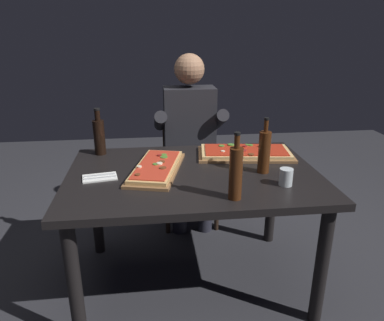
% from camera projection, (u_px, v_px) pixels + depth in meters
% --- Properties ---
extents(ground_plane, '(6.40, 6.40, 0.00)m').
position_uv_depth(ground_plane, '(193.00, 280.00, 2.30)').
color(ground_plane, '#2D2D33').
extents(dining_table, '(1.40, 0.96, 0.74)m').
position_uv_depth(dining_table, '(193.00, 187.00, 2.08)').
color(dining_table, black).
rests_on(dining_table, ground_plane).
extents(pizza_rectangular_front, '(0.62, 0.36, 0.05)m').
position_uv_depth(pizza_rectangular_front, '(245.00, 153.00, 2.29)').
color(pizza_rectangular_front, brown).
rests_on(pizza_rectangular_front, dining_table).
extents(pizza_rectangular_left, '(0.37, 0.59, 0.05)m').
position_uv_depth(pizza_rectangular_left, '(157.00, 167.00, 2.05)').
color(pizza_rectangular_left, brown).
rests_on(pizza_rectangular_left, dining_table).
extents(wine_bottle_dark, '(0.06, 0.06, 0.33)m').
position_uv_depth(wine_bottle_dark, '(236.00, 172.00, 1.68)').
color(wine_bottle_dark, '#47230F').
rests_on(wine_bottle_dark, dining_table).
extents(oil_bottle_amber, '(0.07, 0.07, 0.30)m').
position_uv_depth(oil_bottle_amber, '(99.00, 136.00, 2.29)').
color(oil_bottle_amber, black).
rests_on(oil_bottle_amber, dining_table).
extents(vinegar_bottle_green, '(0.07, 0.07, 0.31)m').
position_uv_depth(vinegar_bottle_green, '(264.00, 151.00, 2.00)').
color(vinegar_bottle_green, '#47230F').
rests_on(vinegar_bottle_green, dining_table).
extents(tumbler_near_camera, '(0.07, 0.07, 0.09)m').
position_uv_depth(tumbler_near_camera, '(286.00, 178.00, 1.86)').
color(tumbler_near_camera, silver).
rests_on(tumbler_near_camera, dining_table).
extents(napkin_cutlery_set, '(0.20, 0.14, 0.01)m').
position_uv_depth(napkin_cutlery_set, '(100.00, 177.00, 1.96)').
color(napkin_cutlery_set, white).
rests_on(napkin_cutlery_set, dining_table).
extents(diner_chair, '(0.44, 0.44, 0.87)m').
position_uv_depth(diner_chair, '(188.00, 161.00, 2.93)').
color(diner_chair, black).
rests_on(diner_chair, ground_plane).
extents(seated_diner, '(0.53, 0.41, 1.33)m').
position_uv_depth(seated_diner, '(190.00, 135.00, 2.73)').
color(seated_diner, '#23232D').
rests_on(seated_diner, ground_plane).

